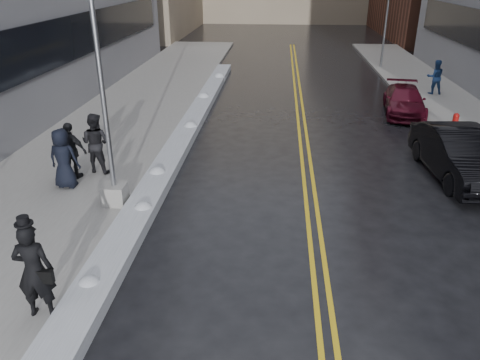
% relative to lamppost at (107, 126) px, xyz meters
% --- Properties ---
extents(ground, '(160.00, 160.00, 0.00)m').
position_rel_lamppost_xyz_m(ground, '(3.30, -2.00, -2.53)').
color(ground, black).
rests_on(ground, ground).
extents(sidewalk_west, '(5.50, 50.00, 0.15)m').
position_rel_lamppost_xyz_m(sidewalk_west, '(-2.45, 8.00, -2.46)').
color(sidewalk_west, gray).
rests_on(sidewalk_west, ground).
extents(sidewalk_east, '(4.00, 50.00, 0.15)m').
position_rel_lamppost_xyz_m(sidewalk_east, '(13.30, 8.00, -2.46)').
color(sidewalk_east, gray).
rests_on(sidewalk_east, ground).
extents(lane_line_left, '(0.12, 50.00, 0.01)m').
position_rel_lamppost_xyz_m(lane_line_left, '(5.65, 8.00, -2.53)').
color(lane_line_left, gold).
rests_on(lane_line_left, ground).
extents(lane_line_right, '(0.12, 50.00, 0.01)m').
position_rel_lamppost_xyz_m(lane_line_right, '(5.95, 8.00, -2.53)').
color(lane_line_right, gold).
rests_on(lane_line_right, ground).
extents(snow_ridge, '(0.90, 30.00, 0.34)m').
position_rel_lamppost_xyz_m(snow_ridge, '(0.85, 6.00, -2.36)').
color(snow_ridge, silver).
rests_on(snow_ridge, ground).
extents(lamppost, '(0.65, 0.65, 7.62)m').
position_rel_lamppost_xyz_m(lamppost, '(0.00, 0.00, 0.00)').
color(lamppost, gray).
rests_on(lamppost, sidewalk_west).
extents(fire_hydrant, '(0.26, 0.26, 0.73)m').
position_rel_lamppost_xyz_m(fire_hydrant, '(12.30, 8.00, -1.98)').
color(fire_hydrant, maroon).
rests_on(fire_hydrant, sidewalk_east).
extents(traffic_signal, '(0.16, 0.20, 6.00)m').
position_rel_lamppost_xyz_m(traffic_signal, '(11.80, 22.00, 0.87)').
color(traffic_signal, gray).
rests_on(traffic_signal, sidewalk_east).
extents(pedestrian_fedora, '(0.81, 0.59, 2.07)m').
position_rel_lamppost_xyz_m(pedestrian_fedora, '(0.10, -4.86, -1.35)').
color(pedestrian_fedora, black).
rests_on(pedestrian_fedora, sidewalk_west).
extents(pedestrian_b, '(1.12, 0.95, 2.04)m').
position_rel_lamppost_xyz_m(pedestrian_b, '(-1.36, 2.32, -1.36)').
color(pedestrian_b, black).
rests_on(pedestrian_b, sidewalk_west).
extents(pedestrian_c, '(0.98, 0.68, 1.92)m').
position_rel_lamppost_xyz_m(pedestrian_c, '(-1.91, 1.01, -1.42)').
color(pedestrian_c, black).
rests_on(pedestrian_c, sidewalk_west).
extents(pedestrian_d, '(1.18, 0.68, 1.90)m').
position_rel_lamppost_xyz_m(pedestrian_d, '(-1.95, 1.71, -1.44)').
color(pedestrian_d, black).
rests_on(pedestrian_d, sidewalk_west).
extents(pedestrian_east, '(0.89, 0.70, 1.84)m').
position_rel_lamppost_xyz_m(pedestrian_east, '(13.22, 14.42, -1.46)').
color(pedestrian_east, navy).
rests_on(pedestrian_east, sidewalk_east).
extents(car_black, '(2.16, 5.19, 1.67)m').
position_rel_lamppost_xyz_m(car_black, '(10.80, 3.15, -1.70)').
color(car_black, black).
rests_on(car_black, ground).
extents(car_maroon, '(2.38, 4.63, 1.29)m').
position_rel_lamppost_xyz_m(car_maroon, '(10.80, 10.82, -1.89)').
color(car_maroon, '#430A18').
rests_on(car_maroon, ground).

